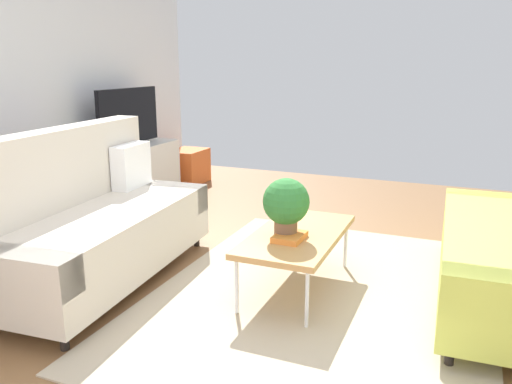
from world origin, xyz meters
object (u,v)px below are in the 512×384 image
vase_0 (89,146)px  bottle_1 (112,144)px  tv (129,119)px  storage_trunk (188,166)px  potted_plant (286,204)px  coffee_table (297,236)px  table_book_0 (290,237)px  tv_console (131,175)px  bottle_0 (106,145)px  couch_beige (93,221)px

vase_0 → bottle_1: vase_0 is taller
tv → vase_0: bearing=173.1°
storage_trunk → potted_plant: bearing=-139.1°
coffee_table → table_book_0: (-0.15, 0.00, 0.05)m
coffee_table → tv: 2.87m
potted_plant → bottle_1: 2.65m
tv_console → table_book_0: size_ratio=5.83×
tv → bottle_0: size_ratio=5.58×
couch_beige → vase_0: size_ratio=10.21×
tv_console → table_book_0: bearing=-123.2°
tv_console → potted_plant: (-1.55, -2.39, 0.33)m
bottle_0 → potted_plant: bearing=-115.3°
potted_plant → vase_0: (0.97, 2.44, 0.09)m
couch_beige → coffee_table: size_ratio=1.78×
vase_0 → bottle_0: size_ratio=1.07×
couch_beige → table_book_0: 1.44m
bottle_1 → couch_beige: bearing=-146.8°
couch_beige → potted_plant: size_ratio=4.87×
coffee_table → bottle_0: bearing=67.3°
tv → coffee_table: bearing=-120.8°
couch_beige → tv_console: bearing=-155.2°
potted_plant → bottle_1: bearing=62.7°
tv → couch_beige: bearing=-151.4°
storage_trunk → vase_0: (-1.68, 0.15, 0.52)m
table_book_0 → bottle_1: 2.72m
couch_beige → bottle_0: size_ratio=10.93×
tv → table_book_0: 2.94m
tv → bottle_0: 0.49m
tv_console → storage_trunk: size_ratio=2.69×
potted_plant → table_book_0: size_ratio=1.67×
coffee_table → bottle_1: bottle_1 is taller
storage_trunk → vase_0: 1.76m
coffee_table → storage_trunk: (2.54, 2.34, -0.17)m
bottle_0 → couch_beige: bearing=-144.9°
storage_trunk → coffee_table: bearing=-137.4°
potted_plant → storage_trunk: bearing=40.9°
tv → vase_0: tv is taller
couch_beige → storage_trunk: (2.93, 0.92, -0.22)m
tv_console → vase_0: (-0.58, 0.05, 0.42)m
tv_console → storage_trunk: (1.10, -0.10, -0.10)m
bottle_0 → bottle_1: size_ratio=1.04×
tv_console → tv: tv is taller
bottle_0 → bottle_1: (0.10, 0.00, -0.00)m
storage_trunk → table_book_0: table_book_0 is taller
couch_beige → storage_trunk: couch_beige is taller
couch_beige → vase_0: bearing=-143.8°
table_book_0 → potted_plant: bearing=45.4°
coffee_table → tv_console: (1.44, 2.44, -0.07)m
couch_beige → bottle_1: couch_beige is taller
bottle_0 → table_book_0: bearing=-115.7°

